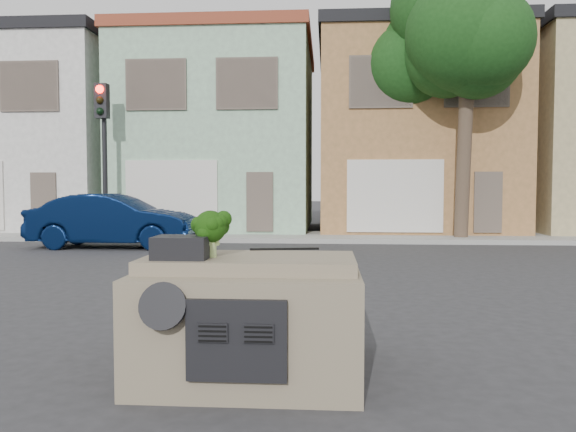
# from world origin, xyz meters

# --- Properties ---
(ground_plane) EXTENTS (120.00, 120.00, 0.00)m
(ground_plane) POSITION_xyz_m (0.00, 0.00, 0.00)
(ground_plane) COLOR #303033
(ground_plane) RESTS_ON ground
(sidewalk) EXTENTS (40.00, 3.00, 0.15)m
(sidewalk) POSITION_xyz_m (0.00, 10.50, 0.07)
(sidewalk) COLOR gray
(sidewalk) RESTS_ON ground
(townhouse_white) EXTENTS (7.20, 8.20, 7.55)m
(townhouse_white) POSITION_xyz_m (-11.00, 14.50, 3.77)
(townhouse_white) COLOR silver
(townhouse_white) RESTS_ON ground
(townhouse_mint) EXTENTS (7.20, 8.20, 7.55)m
(townhouse_mint) POSITION_xyz_m (-3.50, 14.50, 3.77)
(townhouse_mint) COLOR #93BB99
(townhouse_mint) RESTS_ON ground
(townhouse_tan) EXTENTS (7.20, 8.20, 7.55)m
(townhouse_tan) POSITION_xyz_m (4.00, 14.50, 3.77)
(townhouse_tan) COLOR #9F6F40
(townhouse_tan) RESTS_ON ground
(navy_sedan) EXTENTS (4.72, 1.66, 1.55)m
(navy_sedan) POSITION_xyz_m (-5.40, 7.49, 0.00)
(navy_sedan) COLOR #051332
(navy_sedan) RESTS_ON ground
(traffic_signal) EXTENTS (0.40, 0.40, 5.10)m
(traffic_signal) POSITION_xyz_m (-6.50, 9.50, 2.55)
(traffic_signal) COLOR black
(traffic_signal) RESTS_ON ground
(tree_near) EXTENTS (4.40, 4.00, 8.50)m
(tree_near) POSITION_xyz_m (5.00, 9.80, 4.25)
(tree_near) COLOR #163E14
(tree_near) RESTS_ON ground
(car_dashboard) EXTENTS (2.00, 1.80, 1.12)m
(car_dashboard) POSITION_xyz_m (0.00, -3.00, 0.56)
(car_dashboard) COLOR #796C56
(car_dashboard) RESTS_ON ground
(instrument_hump) EXTENTS (0.48, 0.38, 0.20)m
(instrument_hump) POSITION_xyz_m (-0.58, -3.35, 1.22)
(instrument_hump) COLOR black
(instrument_hump) RESTS_ON car_dashboard
(wiper_arm) EXTENTS (0.69, 0.15, 0.02)m
(wiper_arm) POSITION_xyz_m (0.28, -2.62, 1.13)
(wiper_arm) COLOR black
(wiper_arm) RESTS_ON car_dashboard
(broccoli) EXTENTS (0.50, 0.50, 0.43)m
(broccoli) POSITION_xyz_m (-0.35, -3.24, 1.34)
(broccoli) COLOR black
(broccoli) RESTS_ON car_dashboard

